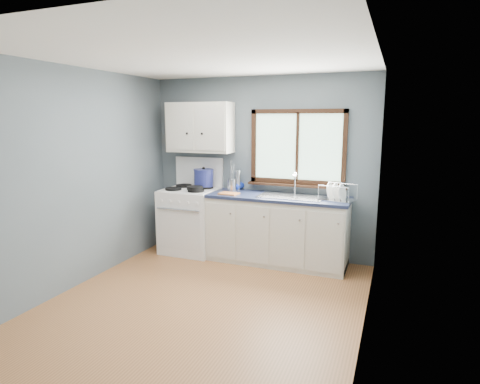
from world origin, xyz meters
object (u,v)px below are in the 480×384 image
at_px(utensil_crock, 232,185).
at_px(dish_rack, 337,196).
at_px(sink, 291,201).
at_px(skillet, 195,188).
at_px(thermos, 238,180).
at_px(gas_range, 191,218).
at_px(base_cabinets, 277,233).
at_px(stockpot, 204,178).

xyz_separation_m(utensil_crock, dish_rack, (1.48, -0.15, -0.03)).
height_order(sink, skillet, sink).
xyz_separation_m(thermos, dish_rack, (1.41, -0.21, -0.09)).
xyz_separation_m(utensil_crock, thermos, (0.06, 0.06, 0.06)).
bearing_deg(dish_rack, utensil_crock, -171.20).
xyz_separation_m(gas_range, dish_rack, (2.08, 0.00, 0.48)).
height_order(skillet, utensil_crock, utensil_crock).
relative_size(base_cabinets, thermos, 6.41).
relative_size(stockpot, thermos, 1.17).
xyz_separation_m(sink, skillet, (-1.31, -0.19, 0.12)).
distance_m(gas_range, base_cabinets, 1.31).
bearing_deg(base_cabinets, dish_rack, -1.28).
xyz_separation_m(sink, dish_rack, (0.59, -0.02, 0.12)).
bearing_deg(sink, utensil_crock, 171.70).
distance_m(gas_range, skillet, 0.55).
height_order(base_cabinets, skillet, skillet).
relative_size(base_cabinets, dish_rack, 3.91).
bearing_deg(dish_rack, thermos, -173.80).
bearing_deg(skillet, gas_range, 113.55).
bearing_deg(utensil_crock, skillet, -143.04).
distance_m(skillet, thermos, 0.62).
distance_m(base_cabinets, dish_rack, 0.96).
height_order(gas_range, sink, gas_range).
height_order(base_cabinets, utensil_crock, utensil_crock).
height_order(base_cabinets, sink, sink).
height_order(base_cabinets, thermos, thermos).
bearing_deg(sink, dish_rack, -1.63).
bearing_deg(skillet, sink, -14.09).
height_order(sink, utensil_crock, utensil_crock).
bearing_deg(thermos, gas_range, -162.61).
xyz_separation_m(skillet, thermos, (0.49, 0.38, 0.08)).
bearing_deg(stockpot, gas_range, -142.33).
distance_m(gas_range, stockpot, 0.63).
relative_size(utensil_crock, dish_rack, 0.89).
bearing_deg(skillet, dish_rack, -17.10).
bearing_deg(thermos, dish_rack, -8.26).
bearing_deg(dish_rack, base_cabinets, -166.83).
xyz_separation_m(base_cabinets, skillet, (-1.13, -0.19, 0.57)).
distance_m(base_cabinets, thermos, 0.94).
height_order(thermos, dish_rack, thermos).
distance_m(gas_range, utensil_crock, 0.80).
height_order(sink, dish_rack, sink).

